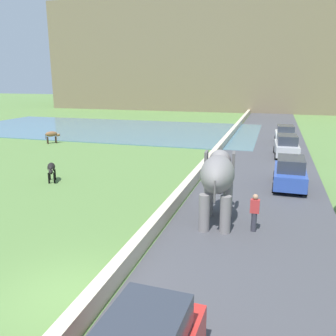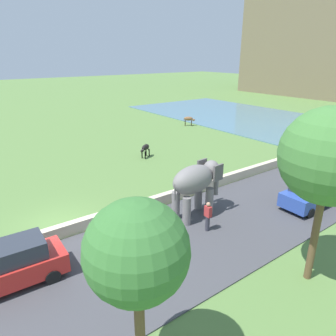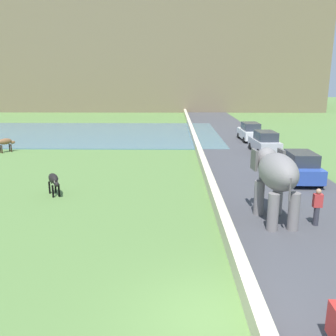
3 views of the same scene
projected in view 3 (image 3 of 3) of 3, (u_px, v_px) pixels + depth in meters
name	position (u px, v px, depth m)	size (l,w,h in m)	color
ground_plane	(207.00, 319.00, 9.23)	(220.00, 220.00, 0.00)	#567A3D
road_surface	(247.00, 155.00, 28.56)	(7.00, 120.00, 0.06)	#424247
barrier_wall	(201.00, 157.00, 26.60)	(0.40, 110.00, 0.65)	beige
lake	(54.00, 133.00, 39.80)	(36.00, 18.00, 0.08)	slate
hill_distant	(148.00, 57.00, 75.03)	(64.00, 28.00, 20.30)	#75664C
elephant	(276.00, 175.00, 15.07)	(1.63, 3.52, 2.99)	slate
person_beside_elephant	(317.00, 207.00, 14.75)	(0.36, 0.22, 1.63)	#33333D
car_silver	(265.00, 142.00, 29.33)	(1.93, 4.07, 1.80)	#B7B7BC
car_blue	(300.00, 167.00, 21.23)	(1.84, 4.02, 1.80)	#2D4CA8
car_white	(250.00, 132.00, 34.96)	(1.89, 4.05, 1.80)	white
cow_black	(54.00, 180.00, 18.74)	(1.00, 1.36, 1.15)	black
cow_brown	(6.00, 142.00, 29.72)	(1.18, 1.26, 1.15)	brown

